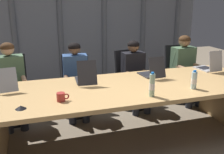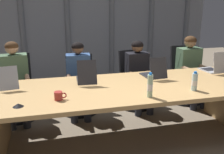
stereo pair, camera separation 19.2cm
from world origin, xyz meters
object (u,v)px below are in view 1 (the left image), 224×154
object	(u,v)px
person_right_mid	(186,65)
laptop_left_end	(7,85)
person_left_mid	(76,76)
person_center	(135,71)
conference_mic_left_side	(21,107)
laptop_right_mid	(209,66)
office_chair_left_end	(14,96)
water_bottle_secondary	(194,80)
laptop_left_mid	(86,78)
person_left_end	(11,79)
office_chair_center	(131,85)
coffee_mug_near	(61,97)
office_chair_left_mid	(76,91)
office_chair_right_mid	(179,79)
water_bottle_primary	(152,85)
laptop_center	(152,72)

from	to	relation	value
person_right_mid	laptop_left_end	bearing A→B (deg)	-83.33
person_left_mid	person_center	bearing A→B (deg)	94.51
conference_mic_left_side	laptop_right_mid	bearing A→B (deg)	14.08
office_chair_left_end	water_bottle_secondary	bearing A→B (deg)	56.16
laptop_left_mid	person_left_end	bearing A→B (deg)	61.77
office_chair_center	coffee_mug_near	world-z (taller)	office_chair_center
conference_mic_left_side	laptop_left_mid	bearing A→B (deg)	39.36
person_right_mid	water_bottle_secondary	xyz separation A→B (m)	(-0.70, -1.25, 0.15)
laptop_left_mid	office_chair_left_mid	world-z (taller)	laptop_left_mid
office_chair_right_mid	person_right_mid	xyz separation A→B (m)	(0.01, -0.16, 0.31)
laptop_left_mid	person_center	world-z (taller)	person_center
laptop_left_end	person_right_mid	xyz separation A→B (m)	(2.87, 0.57, -0.10)
person_left_end	water_bottle_primary	xyz separation A→B (m)	(1.56, -1.33, 0.18)
coffee_mug_near	office_chair_left_end	bearing A→B (deg)	113.50
laptop_center	coffee_mug_near	distance (m)	1.45
laptop_left_end	laptop_center	size ratio (longest dim) A/B	1.07
laptop_left_end	laptop_right_mid	world-z (taller)	laptop_right_mid
office_chair_center	conference_mic_left_side	bearing A→B (deg)	-59.40
laptop_left_end	office_chair_center	xyz separation A→B (m)	(1.91, 0.72, -0.43)
office_chair_left_mid	person_left_end	bearing A→B (deg)	-72.33
person_left_mid	conference_mic_left_side	distance (m)	1.47
office_chair_left_mid	person_right_mid	size ratio (longest dim) A/B	0.77
water_bottle_secondary	laptop_right_mid	bearing A→B (deg)	42.72
person_right_mid	water_bottle_primary	size ratio (longest dim) A/B	4.20
office_chair_left_end	office_chair_center	size ratio (longest dim) A/B	1.03
office_chair_left_end	water_bottle_primary	size ratio (longest dim) A/B	3.45
office_chair_left_end	coffee_mug_near	xyz separation A→B (m)	(0.58, -1.32, 0.41)
laptop_left_end	person_center	bearing A→B (deg)	-81.68
laptop_right_mid	person_right_mid	world-z (taller)	person_right_mid
office_chair_left_end	water_bottle_primary	distance (m)	2.21
laptop_center	person_left_mid	xyz separation A→B (m)	(-0.98, 0.60, -0.13)
laptop_right_mid	water_bottle_secondary	size ratio (longest dim) A/B	1.73
office_chair_center	person_right_mid	xyz separation A→B (m)	(0.96, -0.15, 0.32)
person_right_mid	person_left_mid	bearing A→B (deg)	-94.32
laptop_center	office_chair_left_mid	xyz separation A→B (m)	(-0.96, 0.76, -0.44)
person_left_end	person_center	size ratio (longest dim) A/B	1.05
person_left_end	water_bottle_primary	distance (m)	2.06
person_left_end	person_center	bearing A→B (deg)	83.75
laptop_left_mid	person_center	size ratio (longest dim) A/B	0.39
person_center	water_bottle_primary	world-z (taller)	person_center
person_right_mid	water_bottle_secondary	size ratio (longest dim) A/B	5.06
person_right_mid	laptop_center	bearing A→B (deg)	-61.89
office_chair_right_mid	person_left_end	world-z (taller)	person_left_end
office_chair_left_end	office_chair_center	bearing A→B (deg)	89.03
laptop_right_mid	person_right_mid	distance (m)	0.58
office_chair_right_mid	person_center	xyz separation A→B (m)	(-0.95, -0.17, 0.28)
water_bottle_primary	conference_mic_left_side	world-z (taller)	water_bottle_primary
office_chair_center	person_left_mid	distance (m)	1.03
office_chair_left_mid	person_center	bearing A→B (deg)	89.10
office_chair_right_mid	person_center	size ratio (longest dim) A/B	0.86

